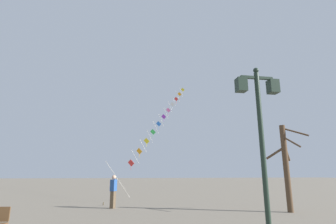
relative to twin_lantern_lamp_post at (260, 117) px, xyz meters
name	(u,v)px	position (x,y,z in m)	size (l,w,h in m)	color
ground_plane	(139,198)	(-2.64, 13.56, -3.36)	(160.00, 160.00, 0.00)	#756B5B
twin_lantern_lamp_post	(260,117)	(0.00, 0.00, 0.00)	(1.27, 0.28, 4.85)	#1E2D23
kite_train	(161,121)	(-0.57, 16.99, 3.25)	(8.02, 13.41, 12.01)	brown
kite_flyer	(113,191)	(-4.30, 8.16, -2.45)	(0.39, 0.62, 1.71)	brown
bare_tree	(286,165)	(4.17, 5.34, -1.13)	(1.90, 1.60, 4.21)	#4C3826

